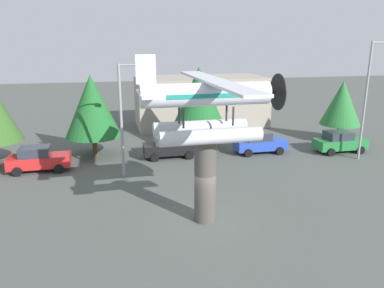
% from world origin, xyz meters
% --- Properties ---
extents(ground_plane, '(140.00, 140.00, 0.00)m').
position_xyz_m(ground_plane, '(0.00, 0.00, 0.00)').
color(ground_plane, '#4C514C').
extents(display_pedestal, '(1.10, 1.10, 4.34)m').
position_xyz_m(display_pedestal, '(0.00, 0.00, 2.17)').
color(display_pedestal, '#4C4742').
rests_on(display_pedestal, ground).
extents(floatplane_monument, '(6.93, 10.41, 4.00)m').
position_xyz_m(floatplane_monument, '(0.13, 0.00, 6.01)').
color(floatplane_monument, silver).
rests_on(floatplane_monument, display_pedestal).
extents(car_near_red, '(4.20, 2.02, 1.76)m').
position_xyz_m(car_near_red, '(-9.56, 9.90, 0.88)').
color(car_near_red, red).
rests_on(car_near_red, ground).
extents(car_mid_black, '(4.20, 2.02, 1.76)m').
position_xyz_m(car_mid_black, '(-0.01, 11.01, 0.88)').
color(car_mid_black, black).
rests_on(car_mid_black, ground).
extents(car_far_blue, '(4.20, 2.02, 1.76)m').
position_xyz_m(car_far_blue, '(7.39, 10.58, 0.88)').
color(car_far_blue, '#2847B7').
rests_on(car_far_blue, ground).
extents(car_distant_green, '(4.20, 2.02, 1.76)m').
position_xyz_m(car_distant_green, '(13.93, 9.33, 0.88)').
color(car_distant_green, '#237A38').
rests_on(car_distant_green, ground).
extents(streetlight_primary, '(1.84, 0.28, 7.54)m').
position_xyz_m(streetlight_primary, '(-3.55, 7.39, 4.40)').
color(streetlight_primary, gray).
rests_on(streetlight_primary, ground).
extents(streetlight_secondary, '(1.84, 0.28, 8.90)m').
position_xyz_m(streetlight_secondary, '(14.47, 7.30, 5.10)').
color(streetlight_secondary, gray).
rests_on(streetlight_secondary, ground).
extents(storefront_building, '(13.69, 6.57, 5.21)m').
position_xyz_m(storefront_building, '(5.22, 22.00, 2.60)').
color(storefront_building, '#9E9384').
rests_on(storefront_building, ground).
extents(tree_east, '(4.34, 4.34, 6.44)m').
position_xyz_m(tree_east, '(-5.77, 12.77, 4.02)').
color(tree_east, brown).
rests_on(tree_east, ground).
extents(tree_center_back, '(4.51, 4.51, 6.89)m').
position_xyz_m(tree_center_back, '(2.88, 13.16, 4.38)').
color(tree_center_back, brown).
rests_on(tree_center_back, ground).
extents(tree_far_east, '(3.57, 3.57, 5.51)m').
position_xyz_m(tree_far_east, '(15.95, 12.51, 3.52)').
color(tree_far_east, brown).
rests_on(tree_far_east, ground).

